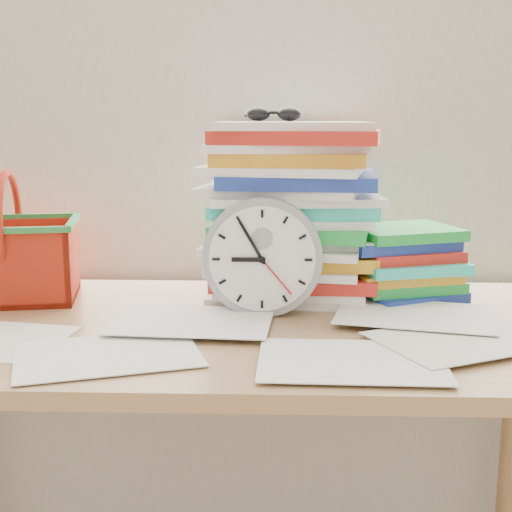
{
  "coord_description": "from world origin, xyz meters",
  "views": [
    {
      "loc": [
        0.1,
        0.3,
        1.14
      ],
      "look_at": [
        0.05,
        1.6,
        0.88
      ],
      "focal_mm": 50.0,
      "sensor_mm": 36.0,
      "label": 1
    }
  ],
  "objects_px": {
    "desk": "(228,361)",
    "clock": "(262,257)",
    "book_stack": "(401,264)",
    "basket": "(10,237)",
    "paper_stack": "(290,210)"
  },
  "relations": [
    {
      "from": "desk",
      "to": "book_stack",
      "type": "distance_m",
      "value": 0.43
    },
    {
      "from": "basket",
      "to": "desk",
      "type": "bearing_deg",
      "value": -29.92
    },
    {
      "from": "desk",
      "to": "book_stack",
      "type": "height_order",
      "value": "book_stack"
    },
    {
      "from": "desk",
      "to": "clock",
      "type": "relative_size",
      "value": 6.01
    },
    {
      "from": "paper_stack",
      "to": "book_stack",
      "type": "bearing_deg",
      "value": -6.03
    },
    {
      "from": "book_stack",
      "to": "basket",
      "type": "height_order",
      "value": "basket"
    },
    {
      "from": "paper_stack",
      "to": "clock",
      "type": "distance_m",
      "value": 0.18
    },
    {
      "from": "desk",
      "to": "paper_stack",
      "type": "height_order",
      "value": "paper_stack"
    },
    {
      "from": "desk",
      "to": "clock",
      "type": "distance_m",
      "value": 0.21
    },
    {
      "from": "clock",
      "to": "book_stack",
      "type": "relative_size",
      "value": 0.89
    },
    {
      "from": "clock",
      "to": "basket",
      "type": "xyz_separation_m",
      "value": [
        -0.54,
        0.1,
        0.02
      ]
    },
    {
      "from": "book_stack",
      "to": "basket",
      "type": "relative_size",
      "value": 0.97
    },
    {
      "from": "book_stack",
      "to": "basket",
      "type": "xyz_separation_m",
      "value": [
        -0.83,
        -0.03,
        0.06
      ]
    },
    {
      "from": "desk",
      "to": "paper_stack",
      "type": "xyz_separation_m",
      "value": [
        0.12,
        0.22,
        0.26
      ]
    },
    {
      "from": "book_stack",
      "to": "basket",
      "type": "bearing_deg",
      "value": -178.24
    }
  ]
}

